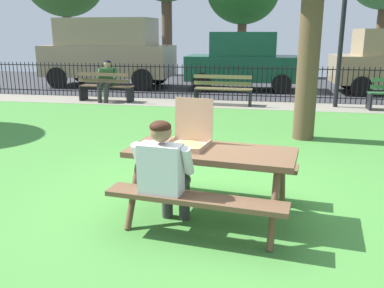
# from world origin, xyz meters

# --- Properties ---
(ground) EXTENTS (28.00, 11.59, 0.02)m
(ground) POSITION_xyz_m (0.00, 1.79, -0.01)
(ground) COLOR #478A3A
(cobblestone_walkway) EXTENTS (28.00, 1.40, 0.01)m
(cobblestone_walkway) POSITION_xyz_m (0.00, 6.89, -0.00)
(cobblestone_walkway) COLOR gray
(street_asphalt) EXTENTS (28.00, 7.24, 0.01)m
(street_asphalt) POSITION_xyz_m (0.00, 11.20, -0.01)
(street_asphalt) COLOR #38383D
(picnic_table_foreground) EXTENTS (1.97, 1.69, 0.79)m
(picnic_table_foreground) POSITION_xyz_m (0.18, -0.47, 0.60)
(picnic_table_foreground) COLOR brown
(picnic_table_foreground) RESTS_ON ground
(pizza_box_open) EXTENTS (0.53, 0.56, 0.51)m
(pizza_box_open) POSITION_xyz_m (-0.10, -0.34, 0.87)
(pizza_box_open) COLOR tan
(pizza_box_open) RESTS_ON picnic_table_foreground
(pizza_slice_on_table) EXTENTS (0.24, 0.29, 0.02)m
(pizza_slice_on_table) POSITION_xyz_m (-0.50, -0.39, 0.78)
(pizza_slice_on_table) COLOR #EED86B
(pizza_slice_on_table) RESTS_ON picnic_table_foreground
(adult_at_table) EXTENTS (0.63, 0.62, 1.19)m
(adult_at_table) POSITION_xyz_m (-0.23, -0.93, 0.66)
(adult_at_table) COLOR #333333
(adult_at_table) RESTS_ON ground
(iron_fence_streetside) EXTENTS (20.58, 0.03, 1.04)m
(iron_fence_streetside) POSITION_xyz_m (-0.00, 7.59, 0.53)
(iron_fence_streetside) COLOR black
(iron_fence_streetside) RESTS_ON ground
(park_bench_left) EXTENTS (1.63, 0.60, 0.85)m
(park_bench_left) POSITION_xyz_m (-3.94, 6.75, 0.42)
(park_bench_left) COLOR brown
(park_bench_left) RESTS_ON ground
(park_bench_center) EXTENTS (1.62, 0.53, 0.85)m
(park_bench_center) POSITION_xyz_m (-0.49, 6.75, 0.42)
(park_bench_center) COLOR olive
(park_bench_center) RESTS_ON ground
(person_on_park_bench) EXTENTS (0.62, 0.61, 1.19)m
(person_on_park_bench) POSITION_xyz_m (-3.90, 6.77, 0.66)
(person_on_park_bench) COLOR #2A2A2A
(person_on_park_bench) RESTS_ON ground
(lamp_post_walkway) EXTENTS (0.28, 0.28, 4.59)m
(lamp_post_walkway) POSITION_xyz_m (2.58, 7.00, 2.76)
(lamp_post_walkway) COLOR black
(lamp_post_walkway) RESTS_ON ground
(parked_car_far_left) EXTENTS (4.73, 2.13, 2.46)m
(parked_car_far_left) POSITION_xyz_m (-5.10, 10.01, 1.31)
(parked_car_far_left) COLOR gray
(parked_car_far_left) RESTS_ON ground
(parked_car_left) EXTENTS (3.92, 1.86, 1.98)m
(parked_car_left) POSITION_xyz_m (-0.15, 10.01, 1.01)
(parked_car_left) COLOR #154B34
(parked_car_left) RESTS_ON ground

